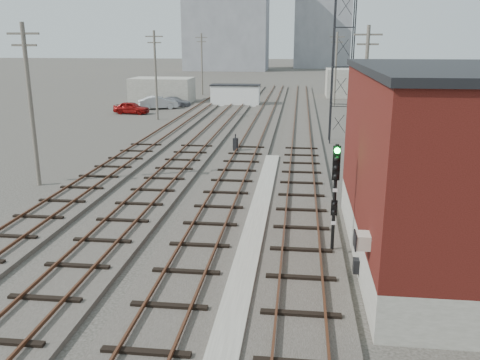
% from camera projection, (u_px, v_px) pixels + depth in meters
% --- Properties ---
extents(ground, '(320.00, 320.00, 0.00)m').
position_uv_depth(ground, '(282.00, 104.00, 66.12)').
color(ground, '#282621').
rests_on(ground, ground).
extents(track_right, '(3.20, 90.00, 0.39)m').
position_uv_depth(track_right, '(302.00, 131.00, 45.71)').
color(track_right, '#332D28').
rests_on(track_right, ground).
extents(track_mid_right, '(3.20, 90.00, 0.39)m').
position_uv_depth(track_mid_right, '(257.00, 131.00, 46.16)').
color(track_mid_right, '#332D28').
rests_on(track_mid_right, ground).
extents(track_mid_left, '(3.20, 90.00, 0.39)m').
position_uv_depth(track_mid_left, '(214.00, 130.00, 46.62)').
color(track_mid_left, '#332D28').
rests_on(track_mid_left, ground).
extents(track_left, '(3.20, 90.00, 0.39)m').
position_uv_depth(track_left, '(171.00, 129.00, 47.07)').
color(track_left, '#332D28').
rests_on(track_left, ground).
extents(platform_curb, '(0.90, 28.00, 0.26)m').
position_uv_depth(platform_curb, '(255.00, 230.00, 22.01)').
color(platform_curb, gray).
rests_on(platform_curb, ground).
extents(brick_building, '(6.54, 12.20, 7.22)m').
position_uv_depth(brick_building, '(443.00, 167.00, 18.37)').
color(brick_building, gray).
rests_on(brick_building, ground).
extents(lattice_tower, '(1.60, 1.60, 15.00)m').
position_uv_depth(lattice_tower, '(343.00, 47.00, 39.57)').
color(lattice_tower, black).
rests_on(lattice_tower, ground).
extents(utility_pole_left_a, '(1.80, 0.24, 9.00)m').
position_uv_depth(utility_pole_left_a, '(30.00, 101.00, 27.97)').
color(utility_pole_left_a, '#595147').
rests_on(utility_pole_left_a, ground).
extents(utility_pole_left_b, '(1.80, 0.24, 9.00)m').
position_uv_depth(utility_pole_left_b, '(156.00, 73.00, 51.90)').
color(utility_pole_left_b, '#595147').
rests_on(utility_pole_left_b, ground).
extents(utility_pole_left_c, '(1.80, 0.24, 9.00)m').
position_uv_depth(utility_pole_left_c, '(202.00, 62.00, 75.82)').
color(utility_pole_left_c, '#595147').
rests_on(utility_pole_left_c, ground).
extents(utility_pole_right_a, '(1.80, 0.24, 9.00)m').
position_uv_depth(utility_pole_right_a, '(365.00, 91.00, 33.48)').
color(utility_pole_right_a, '#595147').
rests_on(utility_pole_right_a, ground).
extents(utility_pole_right_b, '(1.80, 0.24, 9.00)m').
position_uv_depth(utility_pole_right_b, '(336.00, 67.00, 62.19)').
color(utility_pole_right_b, '#595147').
rests_on(utility_pole_right_b, ground).
extents(apartment_left, '(22.00, 14.00, 30.00)m').
position_uv_depth(apartment_left, '(227.00, 13.00, 135.93)').
color(apartment_left, gray).
rests_on(apartment_left, ground).
extents(apartment_right, '(16.00, 12.00, 26.00)m').
position_uv_depth(apartment_right, '(322.00, 22.00, 147.88)').
color(apartment_right, gray).
rests_on(apartment_right, ground).
extents(shed_left, '(8.00, 5.00, 3.20)m').
position_uv_depth(shed_left, '(162.00, 90.00, 67.50)').
color(shed_left, gray).
rests_on(shed_left, ground).
extents(shed_right, '(6.00, 6.00, 4.00)m').
position_uv_depth(shed_right, '(347.00, 83.00, 74.14)').
color(shed_right, gray).
rests_on(shed_right, ground).
extents(signal_mast, '(0.40, 0.42, 4.37)m').
position_uv_depth(signal_mast, '(335.00, 190.00, 19.12)').
color(signal_mast, gray).
rests_on(signal_mast, ground).
extents(switch_stand, '(0.38, 0.38, 1.33)m').
position_uv_depth(switch_stand, '(235.00, 145.00, 37.30)').
color(switch_stand, black).
rests_on(switch_stand, ground).
extents(site_trailer, '(6.30, 2.83, 2.63)m').
position_uv_depth(site_trailer, '(235.00, 95.00, 64.35)').
color(site_trailer, white).
rests_on(site_trailer, ground).
extents(car_red, '(4.17, 2.05, 1.37)m').
position_uv_depth(car_red, '(131.00, 108.00, 57.12)').
color(car_red, maroon).
rests_on(car_red, ground).
extents(car_silver, '(4.93, 3.19, 1.53)m').
position_uv_depth(car_silver, '(158.00, 103.00, 61.13)').
color(car_silver, '#ACB0B4').
rests_on(car_silver, ground).
extents(car_grey, '(4.18, 1.90, 1.19)m').
position_uv_depth(car_grey, '(175.00, 102.00, 63.57)').
color(car_grey, gray).
rests_on(car_grey, ground).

